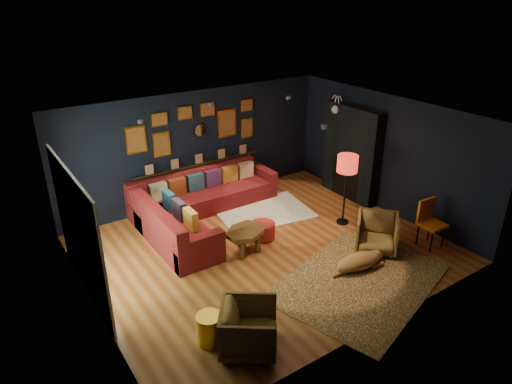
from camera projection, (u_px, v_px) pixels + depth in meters
floor at (265, 249)px, 8.89m from camera, size 6.50×6.50×0.00m
room_walls at (266, 173)px, 8.23m from camera, size 6.50×6.50×6.50m
sectional at (194, 208)px, 9.81m from camera, size 3.41×2.69×0.86m
ledge at (199, 164)px, 10.53m from camera, size 3.20×0.12×0.04m
gallery_wall at (196, 126)px, 10.18m from camera, size 3.15×0.04×1.02m
sunburst_mirror at (200, 130)px, 10.28m from camera, size 0.47×0.16×0.47m
fireplace at (351, 156)px, 10.71m from camera, size 0.31×1.60×2.20m
deer_head at (341, 108)px, 10.69m from camera, size 0.50×0.28×0.45m
sliding_door at (79, 233)px, 7.25m from camera, size 0.06×2.80×2.20m
ceiling_spots at (241, 111)px, 8.43m from camera, size 3.30×2.50×0.06m
shag_rug at (264, 212)px, 10.31m from camera, size 2.22×1.76×0.03m
leopard_rug at (359, 282)px, 7.90m from camera, size 3.49×2.92×0.02m
coffee_table at (246, 234)px, 8.65m from camera, size 1.07×0.95×0.45m
pouf at (263, 230)px, 9.19m from camera, size 0.49×0.49×0.32m
armchair_left at (249, 326)px, 6.31m from camera, size 1.04×1.05×0.79m
armchair_right at (377, 231)px, 8.73m from camera, size 1.04×1.05×0.79m
gold_stool at (209, 329)px, 6.49m from camera, size 0.37×0.37×0.47m
orange_chair at (429, 219)px, 8.83m from camera, size 0.46×0.46×0.95m
floor_lamp at (347, 167)px, 9.33m from camera, size 0.43×0.43×1.54m
dog at (359, 259)px, 8.18m from camera, size 1.31×0.76×0.39m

